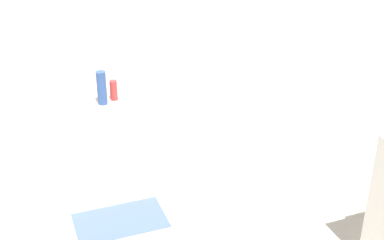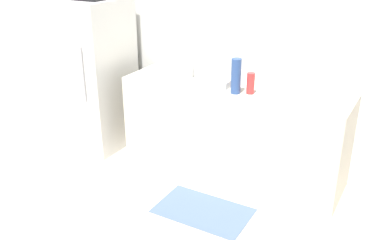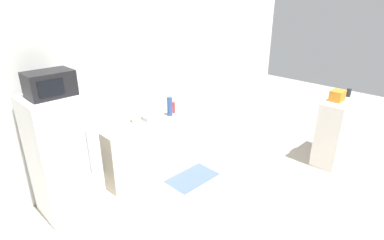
% 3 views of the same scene
% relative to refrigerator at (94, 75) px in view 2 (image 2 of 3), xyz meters
% --- Properties ---
extents(wall_back, '(8.00, 0.06, 2.60)m').
position_rel_refrigerator_xyz_m(wall_back, '(1.14, 0.43, 0.54)').
color(wall_back, silver).
rests_on(wall_back, ground_plane).
extents(refrigerator, '(0.66, 0.68, 1.53)m').
position_rel_refrigerator_xyz_m(refrigerator, '(0.00, 0.00, 0.00)').
color(refrigerator, white).
rests_on(refrigerator, ground_plane).
extents(counter, '(2.02, 0.61, 0.87)m').
position_rel_refrigerator_xyz_m(counter, '(1.54, 0.10, -0.33)').
color(counter, beige).
rests_on(counter, ground_plane).
extents(sink_basin, '(0.33, 0.29, 0.06)m').
position_rel_refrigerator_xyz_m(sink_basin, '(1.37, 0.08, 0.14)').
color(sink_basin, '#9EA3A8').
rests_on(sink_basin, counter).
extents(bottle_tall, '(0.08, 0.08, 0.29)m').
position_rel_refrigerator_xyz_m(bottle_tall, '(1.63, -0.09, 0.25)').
color(bottle_tall, '#2D4C8C').
rests_on(bottle_tall, counter).
extents(bottle_short, '(0.07, 0.07, 0.18)m').
position_rel_refrigerator_xyz_m(bottle_short, '(1.74, -0.04, 0.20)').
color(bottle_short, red).
rests_on(bottle_short, counter).
extents(paper_towel_roll, '(0.12, 0.12, 0.22)m').
position_rel_refrigerator_xyz_m(paper_towel_roll, '(1.10, 0.03, 0.22)').
color(paper_towel_roll, white).
rests_on(paper_towel_roll, counter).
extents(kitchen_rug, '(0.77, 0.47, 0.01)m').
position_rel_refrigerator_xyz_m(kitchen_rug, '(1.61, -0.60, -0.76)').
color(kitchen_rug, slate).
rests_on(kitchen_rug, ground_plane).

